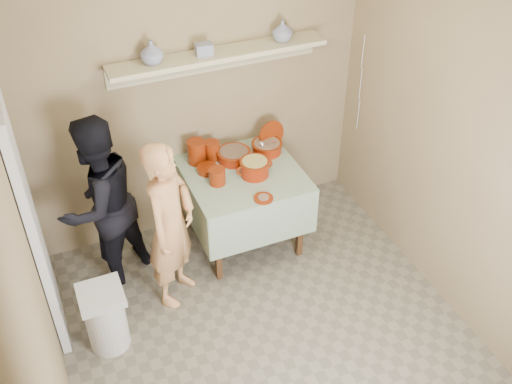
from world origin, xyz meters
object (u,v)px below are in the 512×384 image
serving_table (243,183)px  person_cook (171,226)px  cazuela_rice (255,167)px  person_helper (100,204)px  trash_bin (106,318)px

serving_table → person_cook: bearing=-151.9°
cazuela_rice → person_cook: bearing=-158.8°
serving_table → person_helper: bearing=178.4°
trash_bin → person_cook: bearing=25.9°
person_helper → person_cook: bearing=104.1°
person_cook → serving_table: 0.86m
person_cook → trash_bin: (-0.63, -0.31, -0.45)m
person_cook → trash_bin: person_cook is taller
person_helper → trash_bin: size_ratio=2.73×
cazuela_rice → serving_table: bearing=134.3°
serving_table → trash_bin: bearing=-152.9°
person_cook → person_helper: 0.63m
person_helper → trash_bin: bearing=44.5°
cazuela_rice → trash_bin: size_ratio=0.59×
person_helper → serving_table: size_ratio=1.57×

